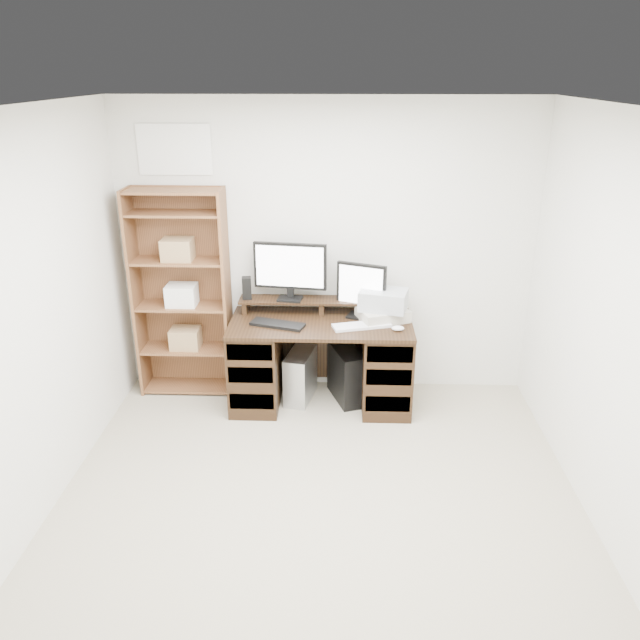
# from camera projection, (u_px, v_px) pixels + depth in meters

# --- Properties ---
(room) EXTENTS (3.54, 4.04, 2.54)m
(room) POSITION_uv_depth(u_px,v_px,m) (316.00, 350.00, 3.42)
(room) COLOR #A99F87
(room) RESTS_ON ground
(desk) EXTENTS (1.50, 0.70, 0.75)m
(desk) POSITION_uv_depth(u_px,v_px,m) (321.00, 361.00, 5.27)
(desk) COLOR black
(desk) RESTS_ON ground
(riser_shelf) EXTENTS (1.40, 0.22, 0.12)m
(riser_shelf) POSITION_uv_depth(u_px,v_px,m) (322.00, 302.00, 5.29)
(riser_shelf) COLOR black
(riser_shelf) RESTS_ON desk
(monitor_wide) EXTENTS (0.61, 0.18, 0.49)m
(monitor_wide) POSITION_uv_depth(u_px,v_px,m) (290.00, 268.00, 5.18)
(monitor_wide) COLOR black
(monitor_wide) RESTS_ON riser_shelf
(monitor_small) EXTENTS (0.41, 0.22, 0.46)m
(monitor_small) POSITION_uv_depth(u_px,v_px,m) (361.00, 288.00, 5.14)
(monitor_small) COLOR black
(monitor_small) RESTS_ON desk
(speaker) EXTENTS (0.09, 0.09, 0.19)m
(speaker) POSITION_uv_depth(u_px,v_px,m) (247.00, 288.00, 5.25)
(speaker) COLOR black
(speaker) RESTS_ON riser_shelf
(keyboard_black) EXTENTS (0.47, 0.27, 0.02)m
(keyboard_black) POSITION_uv_depth(u_px,v_px,m) (278.00, 324.00, 5.04)
(keyboard_black) COLOR black
(keyboard_black) RESTS_ON desk
(keyboard_white) EXTENTS (0.49, 0.27, 0.02)m
(keyboard_white) POSITION_uv_depth(u_px,v_px,m) (362.00, 326.00, 5.02)
(keyboard_white) COLOR silver
(keyboard_white) RESTS_ON desk
(mouse) EXTENTS (0.12, 0.10, 0.04)m
(mouse) POSITION_uv_depth(u_px,v_px,m) (398.00, 328.00, 4.95)
(mouse) COLOR silver
(mouse) RESTS_ON desk
(printer) EXTENTS (0.47, 0.41, 0.10)m
(printer) POSITION_uv_depth(u_px,v_px,m) (383.00, 314.00, 5.15)
(printer) COLOR #B4AE9D
(printer) RESTS_ON desk
(basket) EXTENTS (0.43, 0.35, 0.16)m
(basket) POSITION_uv_depth(u_px,v_px,m) (383.00, 300.00, 5.10)
(basket) COLOR #A2A8AD
(basket) RESTS_ON printer
(tower_silver) EXTENTS (0.28, 0.46, 0.43)m
(tower_silver) POSITION_uv_depth(u_px,v_px,m) (300.00, 375.00, 5.40)
(tower_silver) COLOR #ACAFB3
(tower_silver) RESTS_ON ground
(tower_black) EXTENTS (0.34, 0.51, 0.47)m
(tower_black) POSITION_uv_depth(u_px,v_px,m) (346.00, 374.00, 5.39)
(tower_black) COLOR black
(tower_black) RESTS_ON ground
(bookshelf) EXTENTS (0.80, 0.30, 1.80)m
(bookshelf) POSITION_uv_depth(u_px,v_px,m) (182.00, 292.00, 5.30)
(bookshelf) COLOR brown
(bookshelf) RESTS_ON ground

